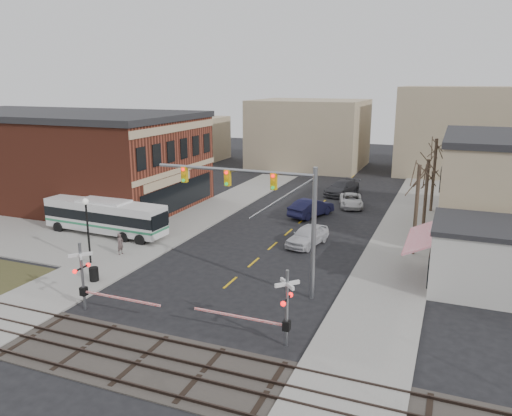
{
  "coord_description": "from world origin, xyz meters",
  "views": [
    {
      "loc": [
        12.85,
        -25.36,
        12.72
      ],
      "look_at": [
        -0.67,
        8.14,
        3.5
      ],
      "focal_mm": 35.0,
      "sensor_mm": 36.0,
      "label": 1
    }
  ],
  "objects_px": {
    "rr_crossing_west": "(88,278)",
    "car_b": "(311,208)",
    "traffic_signal_mast": "(268,201)",
    "car_a": "(307,235)",
    "car_c": "(351,200)",
    "transit_bus": "(105,216)",
    "pedestrian_far": "(147,230)",
    "street_lamp": "(87,218)",
    "rr_crossing_east": "(278,308)",
    "car_d": "(342,188)",
    "trash_bin": "(94,274)",
    "pedestrian_near": "(120,244)"
  },
  "relations": [
    {
      "from": "car_b",
      "to": "pedestrian_near",
      "type": "relative_size",
      "value": 3.22
    },
    {
      "from": "car_b",
      "to": "car_d",
      "type": "bearing_deg",
      "value": -72.35
    },
    {
      "from": "car_b",
      "to": "pedestrian_far",
      "type": "height_order",
      "value": "pedestrian_far"
    },
    {
      "from": "rr_crossing_east",
      "to": "pedestrian_near",
      "type": "height_order",
      "value": "rr_crossing_east"
    },
    {
      "from": "car_d",
      "to": "car_c",
      "type": "bearing_deg",
      "value": -51.08
    },
    {
      "from": "transit_bus",
      "to": "trash_bin",
      "type": "xyz_separation_m",
      "value": [
        5.98,
        -8.78,
        -1.07
      ]
    },
    {
      "from": "car_c",
      "to": "car_d",
      "type": "bearing_deg",
      "value": 98.2
    },
    {
      "from": "trash_bin",
      "to": "car_c",
      "type": "xyz_separation_m",
      "value": [
        11.4,
        26.3,
        0.1
      ]
    },
    {
      "from": "street_lamp",
      "to": "car_a",
      "type": "height_order",
      "value": "street_lamp"
    },
    {
      "from": "car_d",
      "to": "car_b",
      "type": "bearing_deg",
      "value": -77.24
    },
    {
      "from": "trash_bin",
      "to": "car_c",
      "type": "relative_size",
      "value": 0.19
    },
    {
      "from": "transit_bus",
      "to": "pedestrian_near",
      "type": "relative_size",
      "value": 6.96
    },
    {
      "from": "traffic_signal_mast",
      "to": "car_a",
      "type": "height_order",
      "value": "traffic_signal_mast"
    },
    {
      "from": "rr_crossing_east",
      "to": "car_b",
      "type": "height_order",
      "value": "rr_crossing_east"
    },
    {
      "from": "rr_crossing_west",
      "to": "car_c",
      "type": "distance_m",
      "value": 30.99
    },
    {
      "from": "pedestrian_far",
      "to": "car_b",
      "type": "bearing_deg",
      "value": 21.3
    },
    {
      "from": "car_b",
      "to": "pedestrian_near",
      "type": "distance_m",
      "value": 19.12
    },
    {
      "from": "car_a",
      "to": "rr_crossing_west",
      "type": "bearing_deg",
      "value": -105.36
    },
    {
      "from": "rr_crossing_east",
      "to": "car_d",
      "type": "bearing_deg",
      "value": 97.37
    },
    {
      "from": "transit_bus",
      "to": "trash_bin",
      "type": "relative_size",
      "value": 12.52
    },
    {
      "from": "street_lamp",
      "to": "pedestrian_near",
      "type": "bearing_deg",
      "value": 68.75
    },
    {
      "from": "traffic_signal_mast",
      "to": "car_d",
      "type": "relative_size",
      "value": 1.87
    },
    {
      "from": "rr_crossing_west",
      "to": "car_a",
      "type": "relative_size",
      "value": 1.19
    },
    {
      "from": "transit_bus",
      "to": "pedestrian_far",
      "type": "xyz_separation_m",
      "value": [
        4.22,
        -0.07,
        -0.71
      ]
    },
    {
      "from": "traffic_signal_mast",
      "to": "car_b",
      "type": "xyz_separation_m",
      "value": [
        -2.36,
        18.15,
        -4.9
      ]
    },
    {
      "from": "trash_bin",
      "to": "car_c",
      "type": "bearing_deg",
      "value": 66.56
    },
    {
      "from": "trash_bin",
      "to": "car_d",
      "type": "height_order",
      "value": "car_d"
    },
    {
      "from": "transit_bus",
      "to": "car_b",
      "type": "bearing_deg",
      "value": 40.24
    },
    {
      "from": "pedestrian_far",
      "to": "car_c",
      "type": "bearing_deg",
      "value": 24.32
    },
    {
      "from": "rr_crossing_west",
      "to": "trash_bin",
      "type": "relative_size",
      "value": 6.2
    },
    {
      "from": "traffic_signal_mast",
      "to": "car_c",
      "type": "bearing_deg",
      "value": 88.86
    },
    {
      "from": "traffic_signal_mast",
      "to": "rr_crossing_east",
      "type": "distance_m",
      "value": 7.55
    },
    {
      "from": "trash_bin",
      "to": "rr_crossing_east",
      "type": "bearing_deg",
      "value": -12.12
    },
    {
      "from": "trash_bin",
      "to": "rr_crossing_west",
      "type": "bearing_deg",
      "value": -53.09
    },
    {
      "from": "transit_bus",
      "to": "rr_crossing_west",
      "type": "bearing_deg",
      "value": -54.99
    },
    {
      "from": "rr_crossing_east",
      "to": "pedestrian_near",
      "type": "relative_size",
      "value": 3.45
    },
    {
      "from": "car_b",
      "to": "pedestrian_far",
      "type": "distance_m",
      "value": 16.14
    },
    {
      "from": "trash_bin",
      "to": "pedestrian_near",
      "type": "relative_size",
      "value": 0.56
    },
    {
      "from": "car_d",
      "to": "rr_crossing_east",
      "type": "bearing_deg",
      "value": -66.11
    },
    {
      "from": "car_a",
      "to": "car_d",
      "type": "distance_m",
      "value": 19.02
    },
    {
      "from": "car_c",
      "to": "car_d",
      "type": "xyz_separation_m",
      "value": [
        -2.14,
        5.2,
        0.13
      ]
    },
    {
      "from": "rr_crossing_west",
      "to": "car_d",
      "type": "relative_size",
      "value": 1.01
    },
    {
      "from": "trash_bin",
      "to": "car_d",
      "type": "xyz_separation_m",
      "value": [
        9.26,
        31.5,
        0.23
      ]
    },
    {
      "from": "rr_crossing_east",
      "to": "car_b",
      "type": "xyz_separation_m",
      "value": [
        -5.14,
        24.05,
        -1.11
      ]
    },
    {
      "from": "pedestrian_far",
      "to": "car_d",
      "type": "bearing_deg",
      "value": 35.32
    },
    {
      "from": "street_lamp",
      "to": "car_b",
      "type": "distance_m",
      "value": 21.71
    },
    {
      "from": "rr_crossing_west",
      "to": "street_lamp",
      "type": "distance_m",
      "value": 7.9
    },
    {
      "from": "car_a",
      "to": "street_lamp",
      "type": "bearing_deg",
      "value": -131.05
    },
    {
      "from": "rr_crossing_west",
      "to": "car_b",
      "type": "bearing_deg",
      "value": 76.1
    },
    {
      "from": "rr_crossing_west",
      "to": "car_b",
      "type": "distance_m",
      "value": 25.23
    }
  ]
}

